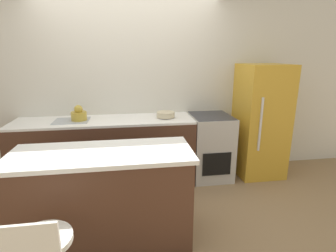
% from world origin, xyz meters
% --- Properties ---
extents(ground_plane, '(14.00, 14.00, 0.00)m').
position_xyz_m(ground_plane, '(0.00, 0.00, 0.00)').
color(ground_plane, '#8E704C').
extents(wall_back, '(8.00, 0.06, 2.60)m').
position_xyz_m(wall_back, '(0.00, 0.69, 1.30)').
color(wall_back, beige).
rests_on(wall_back, ground_plane).
extents(back_counter, '(2.37, 0.64, 0.93)m').
position_xyz_m(back_counter, '(-0.36, 0.34, 0.46)').
color(back_counter, '#4C2D1E').
rests_on(back_counter, ground_plane).
extents(kitchen_island, '(1.64, 0.66, 0.92)m').
position_xyz_m(kitchen_island, '(-0.29, -0.87, 0.46)').
color(kitchen_island, '#4C2D1E').
rests_on(kitchen_island, ground_plane).
extents(oven_range, '(0.57, 0.65, 0.93)m').
position_xyz_m(oven_range, '(1.12, 0.34, 0.46)').
color(oven_range, '#B7B2A8').
rests_on(oven_range, ground_plane).
extents(refrigerator, '(0.64, 0.67, 1.63)m').
position_xyz_m(refrigerator, '(1.88, 0.34, 0.82)').
color(refrigerator, gold).
rests_on(refrigerator, ground_plane).
extents(kettle, '(0.20, 0.20, 0.20)m').
position_xyz_m(kettle, '(-0.67, 0.33, 1.00)').
color(kettle, '#B29333').
rests_on(kettle, back_counter).
extents(mixing_bowl, '(0.24, 0.24, 0.07)m').
position_xyz_m(mixing_bowl, '(0.47, 0.33, 0.96)').
color(mixing_bowl, '#C1B28E').
rests_on(mixing_bowl, back_counter).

